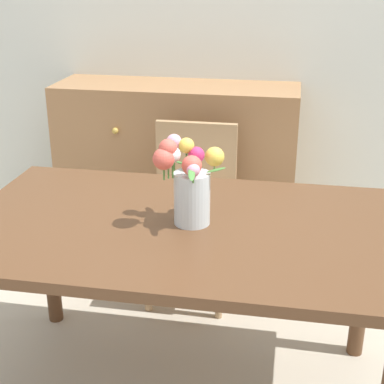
{
  "coord_description": "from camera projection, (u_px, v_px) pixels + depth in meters",
  "views": [
    {
      "loc": [
        0.37,
        -1.82,
        1.65
      ],
      "look_at": [
        0.04,
        0.01,
        0.89
      ],
      "focal_mm": 53.03,
      "sensor_mm": 36.0,
      "label": 1
    }
  ],
  "objects": [
    {
      "name": "back_wall",
      "position": [
        235.0,
        8.0,
        3.27
      ],
      "size": [
        7.0,
        0.1,
        2.8
      ],
      "primitive_type": "cube",
      "color": "silver",
      "rests_on": "ground_plane"
    },
    {
      "name": "dining_table",
      "position": [
        181.0,
        246.0,
        2.09
      ],
      "size": [
        1.6,
        0.96,
        0.77
      ],
      "color": "brown",
      "rests_on": "ground_plane"
    },
    {
      "name": "chair_far",
      "position": [
        192.0,
        199.0,
        2.91
      ],
      "size": [
        0.42,
        0.42,
        0.9
      ],
      "rotation": [
        0.0,
        0.0,
        3.14
      ],
      "color": "tan",
      "rests_on": "ground_plane"
    },
    {
      "name": "dresser",
      "position": [
        177.0,
        168.0,
        3.41
      ],
      "size": [
        1.4,
        0.47,
        1.0
      ],
      "color": "#9E7047",
      "rests_on": "ground_plane"
    },
    {
      "name": "flower_vase",
      "position": [
        189.0,
        181.0,
        1.99
      ],
      "size": [
        0.24,
        0.25,
        0.32
      ],
      "color": "silver",
      "rests_on": "dining_table"
    }
  ]
}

